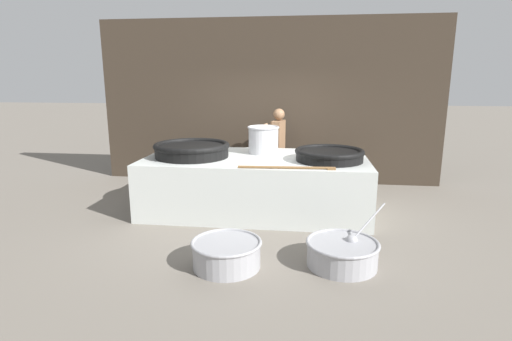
% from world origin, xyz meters
% --- Properties ---
extents(ground_plane, '(60.00, 60.00, 0.00)m').
position_xyz_m(ground_plane, '(0.00, 0.00, 0.00)').
color(ground_plane, slate).
extents(back_wall, '(7.41, 0.24, 3.51)m').
position_xyz_m(back_wall, '(0.00, 2.16, 1.76)').
color(back_wall, '#382D23').
rests_on(back_wall, ground_plane).
extents(hearth_platform, '(3.75, 1.91, 0.94)m').
position_xyz_m(hearth_platform, '(0.00, 0.00, 0.47)').
color(hearth_platform, silver).
rests_on(hearth_platform, ground_plane).
extents(giant_wok_near, '(1.29, 1.29, 0.24)m').
position_xyz_m(giant_wok_near, '(-1.09, -0.12, 1.07)').
color(giant_wok_near, black).
rests_on(giant_wok_near, hearth_platform).
extents(giant_wok_far, '(1.12, 1.12, 0.20)m').
position_xyz_m(giant_wok_far, '(1.22, -0.17, 1.05)').
color(giant_wok_far, black).
rests_on(giant_wok_far, hearth_platform).
extents(stock_pot, '(0.57, 0.57, 0.49)m').
position_xyz_m(stock_pot, '(0.08, 0.38, 1.20)').
color(stock_pot, '#B7B7BC').
rests_on(stock_pot, hearth_platform).
extents(stirring_paddle, '(1.45, 0.15, 0.04)m').
position_xyz_m(stirring_paddle, '(0.62, -0.85, 0.96)').
color(stirring_paddle, brown).
rests_on(stirring_paddle, hearth_platform).
extents(cook, '(0.44, 0.65, 1.67)m').
position_xyz_m(cook, '(0.28, 1.44, 0.90)').
color(cook, '#8C6647').
rests_on(cook, ground_plane).
extents(prep_bowl_vegetables, '(1.01, 0.91, 0.69)m').
position_xyz_m(prep_bowl_vegetables, '(1.32, -2.01, 0.18)').
color(prep_bowl_vegetables, '#9E9EA3').
rests_on(prep_bowl_vegetables, ground_plane).
extents(prep_bowl_meat, '(0.87, 0.87, 0.34)m').
position_xyz_m(prep_bowl_meat, '(-0.08, -2.21, 0.18)').
color(prep_bowl_meat, '#9E9EA3').
rests_on(prep_bowl_meat, ground_plane).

